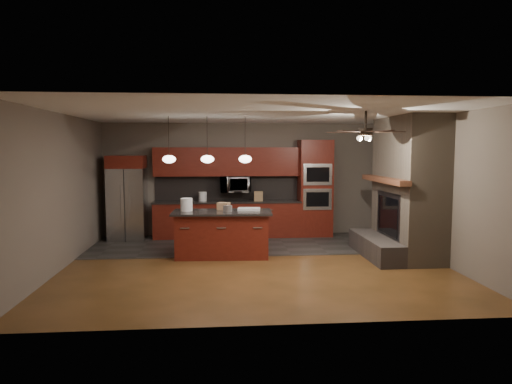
{
  "coord_description": "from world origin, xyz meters",
  "views": [
    {
      "loc": [
        -0.7,
        -8.39,
        2.16
      ],
      "look_at": [
        0.06,
        0.6,
        1.31
      ],
      "focal_mm": 32.0,
      "sensor_mm": 36.0,
      "label": 1
    }
  ],
  "objects": [
    {
      "name": "ceiling_fan",
      "position": [
        1.8,
        -0.8,
        2.46
      ],
      "size": [
        1.27,
        1.33,
        0.41
      ],
      "color": "black",
      "rests_on": "ceiling"
    },
    {
      "name": "counter_bucket",
      "position": [
        -1.07,
        2.7,
        1.01
      ],
      "size": [
        0.2,
        0.2,
        0.22
      ],
      "primitive_type": "cylinder",
      "rotation": [
        0.0,
        0.0,
        -0.03
      ],
      "color": "white",
      "rests_on": "back_cabinetry"
    },
    {
      "name": "left_wall",
      "position": [
        -3.5,
        0.0,
        1.4
      ],
      "size": [
        0.02,
        6.0,
        2.8
      ],
      "primitive_type": "cube",
      "color": "#685F53",
      "rests_on": "ground"
    },
    {
      "name": "pendant_left",
      "position": [
        -1.65,
        0.7,
        1.96
      ],
      "size": [
        0.26,
        0.26,
        0.92
      ],
      "color": "black",
      "rests_on": "ceiling"
    },
    {
      "name": "right_wall",
      "position": [
        3.5,
        0.0,
        1.4
      ],
      "size": [
        0.02,
        6.0,
        2.8
      ],
      "primitive_type": "cube",
      "color": "#685F53",
      "rests_on": "ground"
    },
    {
      "name": "paint_tray",
      "position": [
        -0.07,
        0.79,
        0.94
      ],
      "size": [
        0.48,
        0.36,
        0.05
      ],
      "primitive_type": "cube",
      "rotation": [
        0.0,
        0.0,
        -0.1
      ],
      "color": "silver",
      "rests_on": "kitchen_island"
    },
    {
      "name": "paint_can",
      "position": [
        -0.51,
        0.6,
        0.98
      ],
      "size": [
        0.22,
        0.22,
        0.12
      ],
      "primitive_type": "cylinder",
      "rotation": [
        0.0,
        0.0,
        0.23
      ],
      "color": "silver",
      "rests_on": "kitchen_island"
    },
    {
      "name": "white_bucket",
      "position": [
        -1.33,
        0.78,
        1.05
      ],
      "size": [
        0.29,
        0.29,
        0.26
      ],
      "primitive_type": "cylinder",
      "rotation": [
        0.0,
        0.0,
        -0.24
      ],
      "color": "white",
      "rests_on": "kitchen_island"
    },
    {
      "name": "fireplace_column",
      "position": [
        3.04,
        0.4,
        1.3
      ],
      "size": [
        1.3,
        2.1,
        2.8
      ],
      "color": "#796956",
      "rests_on": "ground"
    },
    {
      "name": "cardboard_box",
      "position": [
        -0.58,
        0.89,
        0.99
      ],
      "size": [
        0.28,
        0.25,
        0.15
      ],
      "primitive_type": "cube",
      "rotation": [
        0.0,
        0.0,
        -0.43
      ],
      "color": "tan",
      "rests_on": "kitchen_island"
    },
    {
      "name": "ground",
      "position": [
        0.0,
        0.0,
        0.0
      ],
      "size": [
        7.0,
        7.0,
        0.0
      ],
      "primitive_type": "plane",
      "color": "brown",
      "rests_on": "ground"
    },
    {
      "name": "microwave",
      "position": [
        -0.27,
        2.75,
        1.3
      ],
      "size": [
        0.73,
        0.41,
        0.5
      ],
      "primitive_type": "imported",
      "color": "silver",
      "rests_on": "back_cabinetry"
    },
    {
      "name": "back_wall",
      "position": [
        0.0,
        3.0,
        1.4
      ],
      "size": [
        7.0,
        0.02,
        2.8
      ],
      "primitive_type": "cube",
      "color": "#685F53",
      "rests_on": "ground"
    },
    {
      "name": "ceiling",
      "position": [
        0.0,
        0.0,
        2.8
      ],
      "size": [
        7.0,
        6.0,
        0.02
      ],
      "primitive_type": "cube",
      "color": "white",
      "rests_on": "back_wall"
    },
    {
      "name": "slate_tile_patch",
      "position": [
        0.0,
        1.8,
        0.01
      ],
      "size": [
        7.0,
        2.4,
        0.01
      ],
      "primitive_type": "cube",
      "color": "#322F2D",
      "rests_on": "ground"
    },
    {
      "name": "pendant_center",
      "position": [
        -0.9,
        0.7,
        1.96
      ],
      "size": [
        0.26,
        0.26,
        0.92
      ],
      "color": "black",
      "rests_on": "ceiling"
    },
    {
      "name": "counter_box",
      "position": [
        0.29,
        2.65,
        1.01
      ],
      "size": [
        0.23,
        0.19,
        0.23
      ],
      "primitive_type": "cube",
      "rotation": [
        0.0,
        0.0,
        -0.13
      ],
      "color": "#A27D53",
      "rests_on": "back_cabinetry"
    },
    {
      "name": "pendant_right",
      "position": [
        -0.15,
        0.7,
        1.96
      ],
      "size": [
        0.26,
        0.26,
        0.92
      ],
      "color": "black",
      "rests_on": "ceiling"
    },
    {
      "name": "kitchen_island",
      "position": [
        -0.62,
        0.66,
        0.47
      ],
      "size": [
        2.01,
        0.99,
        0.92
      ],
      "rotation": [
        0.0,
        0.0,
        -0.05
      ],
      "color": "maroon",
      "rests_on": "ground"
    },
    {
      "name": "back_cabinetry",
      "position": [
        -0.48,
        2.74,
        0.89
      ],
      "size": [
        3.59,
        0.64,
        2.2
      ],
      "color": "maroon",
      "rests_on": "ground"
    },
    {
      "name": "refrigerator",
      "position": [
        -2.85,
        2.62,
        1.0
      ],
      "size": [
        0.85,
        0.75,
        2.01
      ],
      "color": "silver",
      "rests_on": "ground"
    },
    {
      "name": "oven_tower",
      "position": [
        1.7,
        2.69,
        1.19
      ],
      "size": [
        0.8,
        0.63,
        2.38
      ],
      "color": "maroon",
      "rests_on": "ground"
    }
  ]
}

